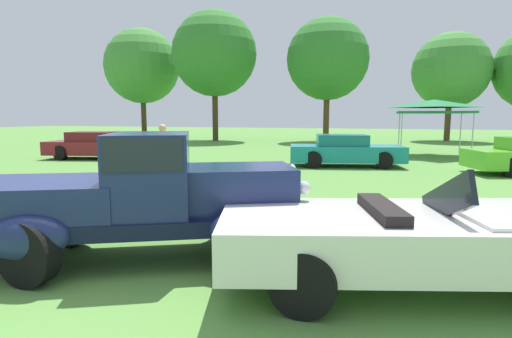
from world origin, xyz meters
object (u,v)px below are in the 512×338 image
(neighbor_convertible, at_px, (431,236))
(show_car_burgundy, at_px, (96,146))
(feature_pickup_truck, at_px, (146,196))
(spectator_between_cars, at_px, (163,151))
(canopy_tent_left_field, at_px, (434,105))
(show_car_teal, at_px, (345,151))

(neighbor_convertible, relative_size, show_car_burgundy, 1.06)
(feature_pickup_truck, xyz_separation_m, spectator_between_cars, (-3.05, 5.64, 0.05))
(neighbor_convertible, relative_size, canopy_tent_left_field, 1.50)
(show_car_teal, bearing_deg, show_car_burgundy, -177.02)
(neighbor_convertible, distance_m, canopy_tent_left_field, 16.48)
(feature_pickup_truck, bearing_deg, spectator_between_cars, 118.39)
(canopy_tent_left_field, bearing_deg, spectator_between_cars, -127.46)
(show_car_teal, distance_m, spectator_between_cars, 7.19)
(feature_pickup_truck, xyz_separation_m, show_car_teal, (1.64, 11.09, -0.26))
(show_car_burgundy, relative_size, spectator_between_cars, 2.73)
(spectator_between_cars, xyz_separation_m, canopy_tent_left_field, (8.33, 10.87, 1.51))
(feature_pickup_truck, xyz_separation_m, show_car_burgundy, (-9.37, 10.52, -0.26))
(neighbor_convertible, height_order, spectator_between_cars, spectator_between_cars)
(feature_pickup_truck, height_order, show_car_burgundy, feature_pickup_truck)
(feature_pickup_truck, bearing_deg, canopy_tent_left_field, 72.26)
(neighbor_convertible, xyz_separation_m, show_car_burgundy, (-12.92, 10.30, 0.02))
(show_car_teal, bearing_deg, neighbor_convertible, -79.99)
(feature_pickup_truck, distance_m, canopy_tent_left_field, 17.40)
(feature_pickup_truck, relative_size, spectator_between_cars, 2.59)
(feature_pickup_truck, distance_m, show_car_burgundy, 14.09)
(neighbor_convertible, height_order, show_car_teal, neighbor_convertible)
(neighbor_convertible, xyz_separation_m, spectator_between_cars, (-6.60, 5.42, 0.33))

